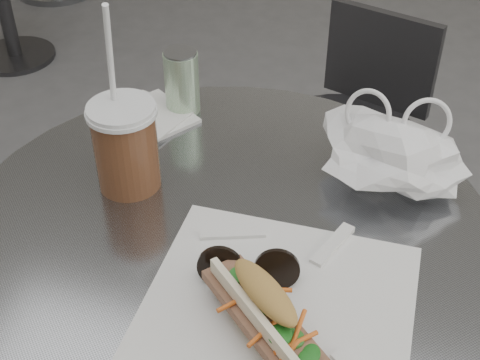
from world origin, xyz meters
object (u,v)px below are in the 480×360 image
(iced_coffee, at_px, (126,145))
(drink_can, at_px, (182,82))
(sunglasses, at_px, (248,269))
(chair_far, at_px, (346,167))
(cafe_table, at_px, (226,352))
(banh_mi, at_px, (263,312))

(iced_coffee, height_order, drink_can, iced_coffee)
(sunglasses, bearing_deg, chair_far, 75.42)
(sunglasses, bearing_deg, drink_can, 108.93)
(cafe_table, height_order, banh_mi, banh_mi)
(cafe_table, height_order, drink_can, drink_can)
(cafe_table, distance_m, iced_coffee, 0.39)
(banh_mi, bearing_deg, iced_coffee, -177.18)
(chair_far, xyz_separation_m, banh_mi, (0.01, -0.91, 0.47))
(sunglasses, bearing_deg, iced_coffee, 135.14)
(sunglasses, bearing_deg, banh_mi, -75.25)
(drink_can, bearing_deg, iced_coffee, -91.31)
(banh_mi, relative_size, iced_coffee, 0.77)
(banh_mi, height_order, drink_can, drink_can)
(chair_far, bearing_deg, drink_can, 80.93)
(chair_far, height_order, drink_can, drink_can)
(chair_far, relative_size, drink_can, 6.20)
(cafe_table, xyz_separation_m, iced_coffee, (-0.16, 0.05, 0.34))
(cafe_table, relative_size, chair_far, 1.11)
(cafe_table, distance_m, drink_can, 0.45)
(cafe_table, bearing_deg, sunglasses, -55.10)
(iced_coffee, bearing_deg, cafe_table, -18.40)
(sunglasses, bearing_deg, cafe_table, 112.07)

